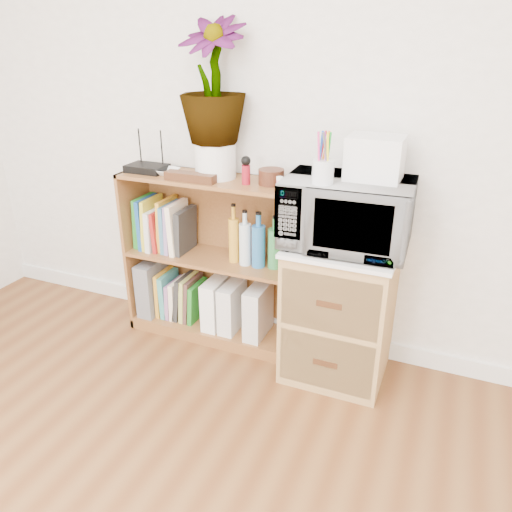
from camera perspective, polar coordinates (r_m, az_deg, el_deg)
The scene contains 21 objects.
skirting_board at distance 2.99m, azimuth 2.59°, elevation -8.00°, with size 4.00×0.02×0.10m, color white.
bookshelf at distance 2.80m, azimuth -4.98°, elevation -0.51°, with size 1.00×0.30×0.95m, color brown.
wicker_unit at distance 2.57m, azimuth 9.46°, elevation -6.38°, with size 0.50×0.45×0.70m, color #9E7542.
microwave at distance 2.34m, azimuth 10.27°, elevation 4.80°, with size 0.58×0.39×0.32m, color white.
pen_cup at distance 2.19m, azimuth 7.65°, elevation 9.52°, with size 0.09×0.09×0.10m, color silver.
small_appliance at distance 2.30m, azimuth 13.45°, elevation 10.87°, with size 0.24×0.20×0.19m, color white.
router at distance 2.81m, azimuth -12.34°, elevation 9.78°, with size 0.21×0.15×0.04m, color black.
white_bowl at distance 2.73m, azimuth -10.18°, elevation 9.48°, with size 0.13×0.13×0.03m, color white.
plant_pot at distance 2.63m, azimuth -4.66°, elevation 10.86°, with size 0.21×0.21×0.18m, color white.
potted_plant at distance 2.57m, azimuth -4.96°, elevation 19.27°, with size 0.33×0.33×0.59m, color #38752F.
trinket_box at distance 2.58m, azimuth -7.50°, elevation 8.93°, with size 0.27×0.07×0.04m, color #3B2210.
kokeshi_doll at distance 2.50m, azimuth -1.15°, elevation 9.27°, with size 0.04×0.04×0.10m, color maroon.
wooden_bowl at distance 2.50m, azimuth 1.76°, elevation 9.04°, with size 0.13×0.13×0.07m, color #391B0F.
paint_jars at distance 2.38m, azimuth 3.46°, elevation 8.02°, with size 0.12×0.04×0.06m, color pink.
file_box at distance 3.10m, azimuth -11.54°, elevation -3.31°, with size 0.10×0.27×0.33m, color slate.
magazine_holder_left at distance 2.91m, azimuth -4.58°, elevation -5.32°, with size 0.09×0.23×0.29m, color white.
magazine_holder_mid at distance 2.87m, azimuth -2.74°, elevation -5.78°, with size 0.09×0.23×0.28m, color silver.
magazine_holder_right at distance 2.80m, azimuth 0.26°, elevation -6.27°, with size 0.09×0.24×0.30m, color silver.
cookbooks at distance 2.89m, azimuth -10.53°, elevation 3.41°, with size 0.32×0.20×0.30m.
liquor_bottles at distance 2.62m, azimuth 0.73°, elevation 1.79°, with size 0.38×0.07×0.31m.
lower_books at distance 3.03m, azimuth -8.60°, elevation -4.59°, with size 0.26×0.19×0.28m.
Camera 1 is at (0.86, -0.15, 1.63)m, focal length 35.00 mm.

